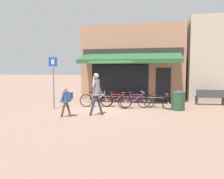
% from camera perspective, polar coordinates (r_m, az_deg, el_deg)
% --- Properties ---
extents(ground_plane, '(160.00, 160.00, 0.00)m').
position_cam_1_polar(ground_plane, '(11.30, -1.78, -4.90)').
color(ground_plane, '#846656').
extents(shop_front, '(6.60, 4.72, 4.83)m').
position_cam_1_polar(shop_front, '(15.27, 5.67, 6.75)').
color(shop_front, '#9E7056').
rests_on(shop_front, ground_plane).
extents(bike_rack_rail, '(3.87, 0.04, 0.57)m').
position_cam_1_polar(bike_rack_rail, '(11.53, 3.78, -2.30)').
color(bike_rack_rail, '#47494F').
rests_on(bike_rack_rail, ground_plane).
extents(bicycle_silver, '(1.79, 0.52, 0.86)m').
position_cam_1_polar(bicycle_silver, '(11.63, -4.11, -2.78)').
color(bicycle_silver, black).
rests_on(bicycle_silver, ground_plane).
extents(bicycle_red, '(1.77, 0.51, 0.84)m').
position_cam_1_polar(bicycle_red, '(11.55, 1.00, -2.83)').
color(bicycle_red, black).
rests_on(bicycle_red, ground_plane).
extents(bicycle_purple, '(1.64, 0.88, 0.88)m').
position_cam_1_polar(bicycle_purple, '(11.19, 5.94, -3.00)').
color(bicycle_purple, black).
rests_on(bicycle_purple, ground_plane).
extents(bicycle_black, '(1.62, 0.82, 0.82)m').
position_cam_1_polar(bicycle_black, '(11.45, 12.08, -3.09)').
color(bicycle_black, black).
rests_on(bicycle_black, ground_plane).
extents(pedestrian_adult, '(0.59, 0.54, 1.84)m').
position_cam_1_polar(pedestrian_adult, '(9.41, -4.15, 0.15)').
color(pedestrian_adult, '#282D47').
rests_on(pedestrian_adult, ground_plane).
extents(pedestrian_child, '(0.50, 0.43, 1.27)m').
position_cam_1_polar(pedestrian_child, '(9.28, -11.84, -2.27)').
color(pedestrian_child, '#47382D').
rests_on(pedestrian_child, ground_plane).
extents(litter_bin, '(0.65, 0.65, 1.01)m').
position_cam_1_polar(litter_bin, '(11.18, 16.88, -2.60)').
color(litter_bin, '#23472D').
rests_on(litter_bin, ground_plane).
extents(parking_sign, '(0.44, 0.07, 2.65)m').
position_cam_1_polar(parking_sign, '(11.22, -15.08, 3.12)').
color(parking_sign, slate).
rests_on(parking_sign, ground_plane).
extents(park_bench, '(1.62, 0.53, 0.87)m').
position_cam_1_polar(park_bench, '(13.44, 24.32, -1.76)').
color(park_bench, '#38383D').
rests_on(park_bench, ground_plane).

